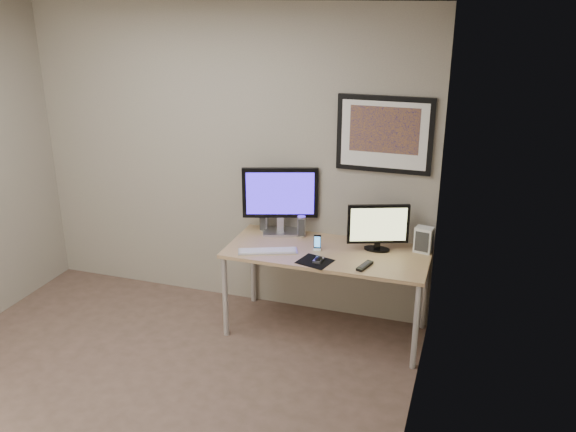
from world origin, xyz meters
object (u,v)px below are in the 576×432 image
Objects in this scene: framed_art at (384,134)px; phone_dock at (317,242)px; monitor_tv at (378,226)px; desk at (327,258)px; speaker_right at (301,226)px; monitor_large at (280,198)px; keyboard at (268,251)px; fan_unit at (424,240)px; speaker_left at (264,221)px.

framed_art is 0.99m from phone_dock.
framed_art reaches higher than monitor_tv.
speaker_right is (-0.29, 0.23, 0.15)m from desk.
monitor_large is 1.31× the size of keyboard.
fan_unit is at bearing -17.41° from framed_art.
monitor_tv reaches higher than fan_unit.
desk is 2.13× the size of framed_art.
desk is at bearing -136.54° from framed_art.
phone_dock is at bearing 1.95° from keyboard.
phone_dock reaches higher than desk.
monitor_large reaches higher than speaker_left.
framed_art is 4.25× the size of speaker_left.
monitor_tv is 2.64× the size of speaker_left.
fan_unit reaches higher than speaker_right.
phone_dock is (0.39, -0.25, -0.25)m from monitor_large.
monitor_tv is 3.62× the size of phone_dock.
speaker_left is at bearing -171.10° from fan_unit.
desk is 9.11× the size of speaker_right.
fan_unit is (1.01, -0.02, 0.02)m from speaker_right.
desk is at bearing -153.04° from fan_unit.
desk is at bearing -55.43° from speaker_right.
phone_dock is at bearing -141.51° from framed_art.
framed_art reaches higher than phone_dock.
monitor_tv reaches higher than desk.
speaker_left reaches higher than desk.
speaker_right is at bearing 119.35° from phone_dock.
monitor_large reaches higher than desk.
speaker_left is at bearing -175.23° from framed_art.
speaker_left is 0.38× the size of keyboard.
framed_art reaches higher than speaker_left.
monitor_tv is at bearing -1.43° from keyboard.
phone_dock is 0.63× the size of fan_unit.
desk is 0.15m from phone_dock.
desk is 7.78× the size of fan_unit.
speaker_right is (-0.64, -0.10, -0.80)m from framed_art.
speaker_left is (-0.62, 0.25, 0.15)m from desk.
monitor_tv is 1.00× the size of keyboard.
keyboard is at bearing -159.12° from desk.
monitor_large is at bearing 72.91° from keyboard.
desk is 0.65m from monitor_large.
monitor_large is 1.22m from fan_unit.
keyboard is (0.03, -0.41, -0.31)m from monitor_large.
keyboard is (-0.79, -0.50, -0.88)m from framed_art.
monitor_tv reaches higher than keyboard.
speaker_left is at bearing 143.33° from phone_dock.
keyboard is 2.27× the size of fan_unit.
framed_art is 1.23× the size of monitor_large.
monitor_tv is 0.37m from fan_unit.
framed_art is 1.61× the size of monitor_tv.
monitor_tv is 0.49m from phone_dock.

